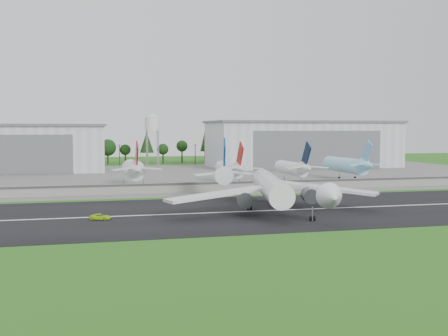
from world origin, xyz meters
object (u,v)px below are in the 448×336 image
object	(u,v)px
parked_jet_red_b	(231,169)
parked_jet_navy	(294,168)
main_airliner	(272,192)
parked_jet_red_a	(134,170)
ground_vehicle	(100,217)
parked_jet_skyblue	(349,165)

from	to	relation	value
parked_jet_red_b	parked_jet_navy	distance (m)	24.94
main_airliner	parked_jet_red_a	distance (m)	72.87
main_airliner	parked_jet_navy	distance (m)	74.36
ground_vehicle	parked_jet_red_a	xyz separation A→B (m)	(14.01, 70.65, 5.61)
parked_jet_red_b	parked_jet_navy	size ratio (longest dim) A/B	1.00
ground_vehicle	parked_jet_skyblue	size ratio (longest dim) A/B	0.13
parked_jet_red_a	parked_jet_navy	xyz separation A→B (m)	(60.93, -0.08, -0.49)
main_airliner	parked_jet_navy	world-z (taller)	main_airliner
parked_jet_red_a	ground_vehicle	bearing A→B (deg)	-101.21
main_airliner	parked_jet_red_b	size ratio (longest dim) A/B	1.88
main_airliner	parked_jet_red_b	distance (m)	67.37
parked_jet_red_b	ground_vehicle	bearing A→B (deg)	-125.31
main_airliner	parked_jet_red_a	world-z (taller)	main_airliner
ground_vehicle	parked_jet_navy	world-z (taller)	parked_jet_navy
ground_vehicle	parked_jet_skyblue	xyz separation A→B (m)	(100.36, 75.64, 5.52)
ground_vehicle	parked_jet_red_a	size ratio (longest dim) A/B	0.16
parked_jet_red_a	parked_jet_skyblue	bearing A→B (deg)	3.31
parked_jet_red_b	main_airliner	bearing A→B (deg)	-96.32
main_airliner	parked_jet_red_a	bearing A→B (deg)	-54.32
parked_jet_navy	main_airliner	bearing A→B (deg)	-115.80
main_airliner	parked_jet_navy	xyz separation A→B (m)	(32.36, 66.94, 1.00)
main_airliner	ground_vehicle	world-z (taller)	main_airliner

